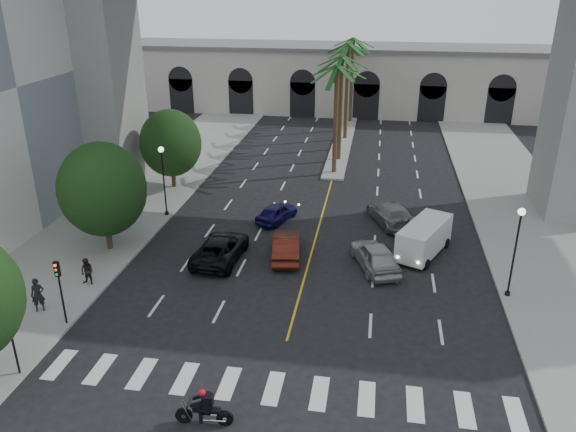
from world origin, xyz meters
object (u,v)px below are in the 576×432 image
object	(u,v)px
lamp_post_left_far	(163,175)
traffic_signal_far	(59,282)
car_d	(391,214)
cargo_van	(424,238)
car_e	(277,212)
traffic_signal_near	(10,328)
pedestrian_a	(38,295)
car_a	(375,256)
car_b	(286,246)
car_c	(221,248)
motorcycle_rider	(205,409)
pedestrian_b	(87,271)
lamp_post_right	(516,245)

from	to	relation	value
lamp_post_left_far	traffic_signal_far	bearing A→B (deg)	-89.60
car_d	cargo_van	xyz separation A→B (m)	(2.01, -4.70, 0.42)
traffic_signal_far	car_d	world-z (taller)	traffic_signal_far
car_e	cargo_van	world-z (taller)	cargo_van
traffic_signal_near	pedestrian_a	size ratio (longest dim) A/B	1.96
traffic_signal_near	car_e	distance (m)	20.72
lamp_post_left_far	pedestrian_a	world-z (taller)	lamp_post_left_far
pedestrian_a	car_a	bearing A→B (deg)	-3.33
car_b	car_c	bearing A→B (deg)	5.57
traffic_signal_far	pedestrian_a	bearing A→B (deg)	156.02
motorcycle_rider	car_a	bearing A→B (deg)	62.43
motorcycle_rider	car_c	bearing A→B (deg)	99.48
car_a	pedestrian_b	xyz separation A→B (m)	(-16.15, -4.91, 0.12)
lamp_post_right	car_d	bearing A→B (deg)	124.29
car_e	pedestrian_a	xyz separation A→B (m)	(-10.11, -14.09, 0.41)
lamp_post_right	traffic_signal_near	world-z (taller)	lamp_post_right
traffic_signal_near	pedestrian_a	distance (m)	5.45
lamp_post_right	car_d	xyz separation A→B (m)	(-6.36, 9.32, -2.44)
lamp_post_left_far	cargo_van	distance (m)	18.87
car_c	car_e	world-z (taller)	car_c
lamp_post_left_far	traffic_signal_near	size ratio (longest dim) A/B	1.47
car_b	car_c	xyz separation A→B (m)	(-4.02, -0.97, -0.02)
cargo_van	car_d	bearing A→B (deg)	137.63
car_a	car_b	world-z (taller)	car_a
lamp_post_right	car_c	size ratio (longest dim) A/B	0.97
motorcycle_rider	cargo_van	distance (m)	19.04
car_b	car_c	size ratio (longest dim) A/B	0.86
lamp_post_left_far	pedestrian_b	size ratio (longest dim) A/B	3.33
car_b	cargo_van	distance (m)	8.74
traffic_signal_far	motorcycle_rider	world-z (taller)	traffic_signal_far
lamp_post_right	car_a	size ratio (longest dim) A/B	1.10
lamp_post_left_far	car_b	distance (m)	11.42
car_b	car_d	size ratio (longest dim) A/B	0.88
lamp_post_right	cargo_van	size ratio (longest dim) A/B	0.99
car_a	car_e	size ratio (longest dim) A/B	1.23
motorcycle_rider	car_b	world-z (taller)	motorcycle_rider
lamp_post_right	cargo_van	bearing A→B (deg)	133.24
lamp_post_left_far	pedestrian_b	distance (m)	10.87
car_a	car_c	world-z (taller)	car_a
car_e	traffic_signal_far	bearing A→B (deg)	82.74
motorcycle_rider	car_a	size ratio (longest dim) A/B	0.48
car_a	car_c	bearing A→B (deg)	-18.40
motorcycle_rider	car_e	size ratio (longest dim) A/B	0.59
car_b	pedestrian_a	world-z (taller)	pedestrian_a
lamp_post_left_far	car_e	bearing A→B (deg)	3.20
lamp_post_left_far	cargo_van	xyz separation A→B (m)	(18.45, -3.38, -2.02)
car_c	cargo_van	bearing A→B (deg)	-164.43
car_b	car_a	bearing A→B (deg)	166.28
car_d	pedestrian_b	distance (m)	20.89
car_d	lamp_post_left_far	bearing A→B (deg)	-17.23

